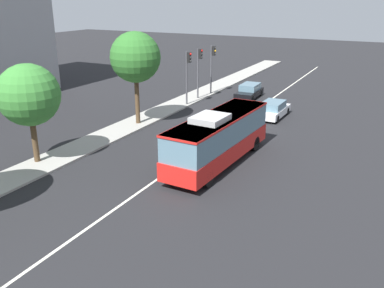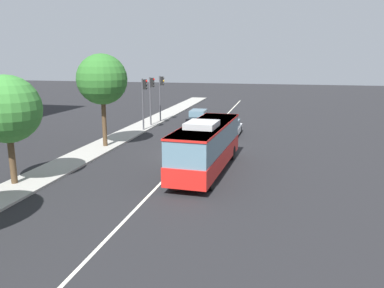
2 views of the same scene
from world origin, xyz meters
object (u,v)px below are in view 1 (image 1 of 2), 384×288
(sedan_white, at_px, (273,109))
(street_tree_kerbside_left, at_px, (135,57))
(traffic_light_far_corner, at_px, (188,69))
(transit_bus, at_px, (219,137))
(street_tree_kerbside_centre, at_px, (29,95))
(sedan_black, at_px, (249,91))
(traffic_light_near_corner, at_px, (212,61))
(traffic_light_mid_block, at_px, (199,65))

(sedan_white, xyz_separation_m, street_tree_kerbside_left, (-7.18, 9.34, 4.80))
(traffic_light_far_corner, relative_size, street_tree_kerbside_left, 0.69)
(transit_bus, bearing_deg, street_tree_kerbside_left, 66.03)
(traffic_light_far_corner, xyz_separation_m, street_tree_kerbside_centre, (-17.51, 1.70, 0.87))
(sedan_black, relative_size, street_tree_kerbside_left, 0.60)
(sedan_white, distance_m, street_tree_kerbside_centre, 20.40)
(sedan_black, relative_size, traffic_light_near_corner, 0.87)
(traffic_light_near_corner, bearing_deg, traffic_light_mid_block, -95.50)
(traffic_light_near_corner, bearing_deg, sedan_white, -36.11)
(traffic_light_near_corner, distance_m, street_tree_kerbside_left, 13.23)
(transit_bus, xyz_separation_m, traffic_light_far_corner, (12.27, 8.61, 1.75))
(transit_bus, distance_m, street_tree_kerbside_left, 11.16)
(street_tree_kerbside_centre, bearing_deg, traffic_light_mid_block, -4.27)
(transit_bus, distance_m, sedan_black, 18.63)
(traffic_light_near_corner, height_order, street_tree_kerbside_centre, street_tree_kerbside_centre)
(street_tree_kerbside_left, bearing_deg, sedan_white, -52.45)
(sedan_black, height_order, traffic_light_near_corner, traffic_light_near_corner)
(traffic_light_mid_block, bearing_deg, street_tree_kerbside_centre, -95.13)
(sedan_white, xyz_separation_m, traffic_light_mid_block, (3.08, 8.77, 2.84))
(traffic_light_mid_block, xyz_separation_m, traffic_light_far_corner, (-2.79, -0.18, 0.00))
(sedan_white, distance_m, traffic_light_far_corner, 9.05)
(sedan_black, relative_size, street_tree_kerbside_centre, 0.71)
(sedan_white, relative_size, street_tree_kerbside_centre, 0.71)
(traffic_light_far_corner, distance_m, street_tree_kerbside_centre, 17.62)
(street_tree_kerbside_centre, bearing_deg, sedan_black, -14.18)
(street_tree_kerbside_left, bearing_deg, street_tree_kerbside_centre, 174.63)
(transit_bus, distance_m, traffic_light_far_corner, 15.10)
(sedan_black, bearing_deg, traffic_light_far_corner, -37.44)
(transit_bus, bearing_deg, sedan_black, 16.88)
(traffic_light_mid_block, relative_size, traffic_light_far_corner, 1.00)
(traffic_light_mid_block, bearing_deg, transit_bus, -60.58)
(street_tree_kerbside_left, bearing_deg, traffic_light_near_corner, -3.31)
(traffic_light_near_corner, xyz_separation_m, street_tree_kerbside_left, (-13.07, 0.76, 1.96))
(street_tree_kerbside_centre, bearing_deg, transit_bus, -63.06)
(sedan_black, distance_m, traffic_light_near_corner, 5.06)
(traffic_light_far_corner, bearing_deg, sedan_white, -0.24)
(transit_bus, height_order, traffic_light_mid_block, traffic_light_mid_block)
(transit_bus, bearing_deg, street_tree_kerbside_centre, 120.07)
(transit_bus, xyz_separation_m, traffic_light_near_corner, (17.86, 8.61, 1.75))
(traffic_light_mid_block, bearing_deg, sedan_black, 33.60)
(traffic_light_near_corner, height_order, street_tree_kerbside_left, street_tree_kerbside_left)
(sedan_black, bearing_deg, street_tree_kerbside_centre, -15.72)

